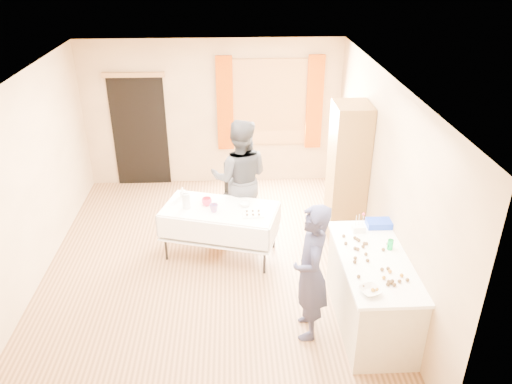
{
  "coord_description": "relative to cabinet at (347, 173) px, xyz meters",
  "views": [
    {
      "loc": [
        0.34,
        -5.71,
        4.06
      ],
      "look_at": [
        0.62,
        0.0,
        1.15
      ],
      "focal_mm": 35.0,
      "sensor_mm": 36.0,
      "label": 1
    }
  ],
  "objects": [
    {
      "name": "floor",
      "position": [
        -1.99,
        -0.79,
        -1.04
      ],
      "size": [
        4.5,
        5.5,
        0.02
      ],
      "primitive_type": "cube",
      "color": "#9E7047",
      "rests_on": "ground"
    },
    {
      "name": "ceiling",
      "position": [
        -1.99,
        -0.79,
        1.58
      ],
      "size": [
        4.5,
        5.5,
        0.02
      ],
      "primitive_type": "cube",
      "color": "white",
      "rests_on": "floor"
    },
    {
      "name": "wall_back",
      "position": [
        -1.99,
        1.97,
        0.27
      ],
      "size": [
        4.5,
        0.02,
        2.6
      ],
      "primitive_type": "cube",
      "color": "tan",
      "rests_on": "floor"
    },
    {
      "name": "wall_front",
      "position": [
        -1.99,
        -3.55,
        0.27
      ],
      "size": [
        4.5,
        0.02,
        2.6
      ],
      "primitive_type": "cube",
      "color": "tan",
      "rests_on": "floor"
    },
    {
      "name": "wall_left",
      "position": [
        -4.25,
        -0.79,
        0.27
      ],
      "size": [
        0.02,
        5.5,
        2.6
      ],
      "primitive_type": "cube",
      "color": "tan",
      "rests_on": "floor"
    },
    {
      "name": "wall_right",
      "position": [
        0.27,
        -0.79,
        0.27
      ],
      "size": [
        0.02,
        5.5,
        2.6
      ],
      "primitive_type": "cube",
      "color": "tan",
      "rests_on": "floor"
    },
    {
      "name": "window_frame",
      "position": [
        -0.99,
        1.93,
        0.47
      ],
      "size": [
        1.32,
        0.06,
        1.52
      ],
      "primitive_type": "cube",
      "color": "olive",
      "rests_on": "wall_back"
    },
    {
      "name": "window_pane",
      "position": [
        -0.99,
        1.92,
        0.47
      ],
      "size": [
        1.2,
        0.02,
        1.4
      ],
      "primitive_type": "cube",
      "color": "white",
      "rests_on": "wall_back"
    },
    {
      "name": "curtain_left",
      "position": [
        -1.77,
        1.88,
        0.47
      ],
      "size": [
        0.28,
        0.06,
        1.65
      ],
      "primitive_type": "cube",
      "color": "#A13900",
      "rests_on": "wall_back"
    },
    {
      "name": "curtain_right",
      "position": [
        -0.21,
        1.88,
        0.47
      ],
      "size": [
        0.28,
        0.06,
        1.65
      ],
      "primitive_type": "cube",
      "color": "#A13900",
      "rests_on": "wall_back"
    },
    {
      "name": "doorway",
      "position": [
        -3.29,
        1.94,
        -0.03
      ],
      "size": [
        0.95,
        0.04,
        2.0
      ],
      "primitive_type": "cube",
      "color": "black",
      "rests_on": "floor"
    },
    {
      "name": "door_lintel",
      "position": [
        -3.29,
        1.91,
        0.99
      ],
      "size": [
        1.05,
        0.06,
        0.08
      ],
      "primitive_type": "cube",
      "color": "olive",
      "rests_on": "wall_back"
    },
    {
      "name": "cabinet",
      "position": [
        0.0,
        0.0,
        0.0
      ],
      "size": [
        0.5,
        0.6,
        2.05
      ],
      "primitive_type": "cube",
      "color": "brown",
      "rests_on": "floor"
    },
    {
      "name": "counter",
      "position": [
        -0.1,
        -2.0,
        -0.57
      ],
      "size": [
        0.78,
        1.64,
        0.91
      ],
      "color": "beige",
      "rests_on": "floor"
    },
    {
      "name": "party_table",
      "position": [
        -1.85,
        -0.46,
        -0.58
      ],
      "size": [
        1.73,
        1.21,
        0.75
      ],
      "rotation": [
        0.0,
        0.0,
        -0.28
      ],
      "color": "black",
      "rests_on": "floor"
    },
    {
      "name": "chair",
      "position": [
        -1.64,
        0.39,
        -0.74
      ],
      "size": [
        0.49,
        0.49,
        0.97
      ],
      "rotation": [
        0.0,
        0.0,
        -0.28
      ],
      "color": "black",
      "rests_on": "floor"
    },
    {
      "name": "girl",
      "position": [
        -0.84,
        -2.11,
        -0.21
      ],
      "size": [
        0.64,
        0.45,
        1.64
      ],
      "primitive_type": "imported",
      "rotation": [
        0.0,
        0.0,
        -1.62
      ],
      "color": "#21223F",
      "rests_on": "floor"
    },
    {
      "name": "woman",
      "position": [
        -1.55,
        0.13,
        -0.12
      ],
      "size": [
        1.02,
        0.86,
        1.81
      ],
      "primitive_type": "imported",
      "rotation": [
        0.0,
        0.0,
        3.04
      ],
      "color": "black",
      "rests_on": "floor"
    },
    {
      "name": "soda_can",
      "position": [
        0.1,
        -1.83,
        -0.06
      ],
      "size": [
        0.07,
        0.07,
        0.12
      ],
      "primitive_type": "cylinder",
      "rotation": [
        0.0,
        0.0,
        0.06
      ],
      "color": "#089438",
      "rests_on": "counter"
    },
    {
      "name": "mixing_bowl",
      "position": [
        -0.32,
        -2.59,
        -0.09
      ],
      "size": [
        0.36,
        0.36,
        0.05
      ],
      "primitive_type": "imported",
      "rotation": [
        0.0,
        0.0,
        0.37
      ],
      "color": "white",
      "rests_on": "counter"
    },
    {
      "name": "foam_block",
      "position": [
        -0.17,
        -1.44,
        -0.08
      ],
      "size": [
        0.16,
        0.11,
        0.08
      ],
      "primitive_type": "cube",
      "rotation": [
        0.0,
        0.0,
        0.05
      ],
      "color": "white",
      "rests_on": "counter"
    },
    {
      "name": "blue_basket",
      "position": [
        0.11,
        -1.33,
        -0.08
      ],
      "size": [
        0.3,
        0.2,
        0.08
      ],
      "primitive_type": "cube",
      "rotation": [
        0.0,
        0.0,
        -0.02
      ],
      "color": "#1534BB",
      "rests_on": "counter"
    },
    {
      "name": "pitcher",
      "position": [
        -2.3,
        -0.44,
        -0.17
      ],
      "size": [
        0.14,
        0.14,
        0.22
      ],
      "primitive_type": "cylinder",
      "rotation": [
        0.0,
        0.0,
        -0.27
      ],
      "color": "silver",
      "rests_on": "party_table"
    },
    {
      "name": "cup_red",
      "position": [
        -2.03,
        -0.38,
        -0.22
      ],
      "size": [
        0.14,
        0.14,
        0.11
      ],
      "primitive_type": "imported",
      "rotation": [
        0.0,
        0.0,
        -0.03
      ],
      "color": "#E62144",
      "rests_on": "party_table"
    },
    {
      "name": "cup_rainbow",
      "position": [
        -1.93,
        -0.57,
        -0.22
      ],
      "size": [
        0.21,
        0.21,
        0.11
      ],
      "primitive_type": "imported",
      "rotation": [
        0.0,
        0.0,
        -0.46
      ],
      "color": "red",
      "rests_on": "party_table"
    },
    {
      "name": "small_bowl",
      "position": [
        -1.51,
        -0.42,
        -0.25
      ],
      "size": [
        0.18,
        0.18,
        0.05
      ],
      "primitive_type": "imported",
      "rotation": [
        0.0,
        0.0,
        -0.08
      ],
      "color": "white",
      "rests_on": "party_table"
    },
    {
      "name": "pastry_tray",
      "position": [
        -1.4,
        -0.69,
        -0.27
      ],
      "size": [
        0.29,
        0.22,
        0.02
      ],
      "primitive_type": "cube",
      "rotation": [
        0.0,
        0.0,
        0.06
      ],
      "color": "white",
      "rests_on": "party_table"
    },
    {
      "name": "bottle",
      "position": [
        -2.38,
        -0.13,
        -0.2
      ],
      "size": [
        0.09,
        0.09,
        0.16
      ],
      "primitive_type": "imported",
      "rotation": [
        0.0,
        0.0,
        -0.11
      ],
      "color": "white",
      "rests_on": "party_table"
    },
    {
      "name": "cake_balls",
      "position": [
        -0.15,
        -2.09,
        -0.1
      ],
      "size": [
        0.53,
        1.06,
        0.04
      ],
      "color": "#3F2314",
      "rests_on": "counter"
    }
  ]
}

